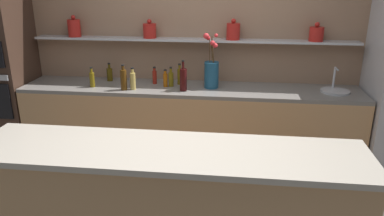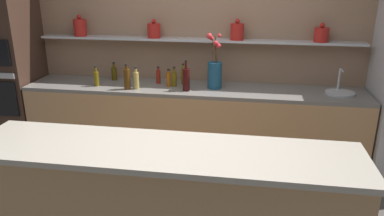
# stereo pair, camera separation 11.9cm
# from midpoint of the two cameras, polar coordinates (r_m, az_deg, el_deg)

# --- Properties ---
(back_wall_unit) EXTENTS (5.20, 0.28, 2.60)m
(back_wall_unit) POSITION_cam_midpoint_polar(r_m,az_deg,el_deg) (4.38, 2.70, 9.24)
(back_wall_unit) COLOR #937056
(back_wall_unit) RESTS_ON ground_plane
(back_counter_unit) EXTENTS (3.73, 0.62, 0.92)m
(back_counter_unit) POSITION_cam_midpoint_polar(r_m,az_deg,el_deg) (4.29, 0.92, -2.74)
(back_counter_unit) COLOR tan
(back_counter_unit) RESTS_ON ground_plane
(island_counter) EXTENTS (2.59, 0.61, 1.02)m
(island_counter) POSITION_cam_midpoint_polar(r_m,az_deg,el_deg) (2.70, -2.91, -15.98)
(island_counter) COLOR tan
(island_counter) RESTS_ON ground_plane
(oven_tower) EXTENTS (0.63, 0.64, 2.07)m
(oven_tower) POSITION_cam_midpoint_polar(r_m,az_deg,el_deg) (4.91, -25.49, 5.28)
(oven_tower) COLOR #3D281E
(oven_tower) RESTS_ON ground_plane
(flower_vase) EXTENTS (0.17, 0.18, 0.60)m
(flower_vase) POSITION_cam_midpoint_polar(r_m,az_deg,el_deg) (4.08, 4.30, 5.46)
(flower_vase) COLOR navy
(flower_vase) RESTS_ON back_counter_unit
(sink_fixture) EXTENTS (0.30, 0.30, 0.25)m
(sink_fixture) POSITION_cam_midpoint_polar(r_m,az_deg,el_deg) (4.22, 22.35, 2.35)
(sink_fixture) COLOR #B7B7BC
(sink_fixture) RESTS_ON back_counter_unit
(bottle_sauce_0) EXTENTS (0.05, 0.05, 0.19)m
(bottle_sauce_0) POSITION_cam_midpoint_polar(r_m,az_deg,el_deg) (4.29, -4.35, 4.87)
(bottle_sauce_0) COLOR maroon
(bottle_sauce_0) RESTS_ON back_counter_unit
(bottle_spirit_1) EXTENTS (0.06, 0.06, 0.24)m
(bottle_spirit_1) POSITION_cam_midpoint_polar(r_m,az_deg,el_deg) (4.09, -7.69, 4.28)
(bottle_spirit_1) COLOR tan
(bottle_spirit_1) RESTS_ON back_counter_unit
(bottle_oil_2) EXTENTS (0.07, 0.07, 0.21)m
(bottle_oil_2) POSITION_cam_midpoint_polar(r_m,az_deg,el_deg) (4.50, -11.02, 5.22)
(bottle_oil_2) COLOR #47380A
(bottle_oil_2) RESTS_ON back_counter_unit
(bottle_spirit_3) EXTENTS (0.07, 0.07, 0.28)m
(bottle_spirit_3) POSITION_cam_midpoint_polar(r_m,az_deg,el_deg) (4.08, -9.05, 4.43)
(bottle_spirit_3) COLOR #4C2D0C
(bottle_spirit_3) RESTS_ON back_counter_unit
(bottle_oil_4) EXTENTS (0.05, 0.05, 0.24)m
(bottle_oil_4) POSITION_cam_midpoint_polar(r_m,az_deg,el_deg) (4.23, -0.54, 4.92)
(bottle_oil_4) COLOR brown
(bottle_oil_4) RESTS_ON back_counter_unit
(bottle_oil_5) EXTENTS (0.05, 0.05, 0.22)m
(bottle_oil_5) POSITION_cam_midpoint_polar(r_m,az_deg,el_deg) (4.29, -13.61, 4.46)
(bottle_oil_5) COLOR brown
(bottle_oil_5) RESTS_ON back_counter_unit
(bottle_wine_6) EXTENTS (0.08, 0.08, 0.33)m
(bottle_wine_6) POSITION_cam_midpoint_polar(r_m,az_deg,el_deg) (3.98, -0.05, 4.42)
(bottle_wine_6) COLOR #380C0C
(bottle_wine_6) RESTS_ON back_counter_unit
(bottle_sauce_7) EXTENTS (0.05, 0.05, 0.19)m
(bottle_sauce_7) POSITION_cam_midpoint_polar(r_m,az_deg,el_deg) (4.15, -2.75, 4.43)
(bottle_sauce_7) COLOR #9E4C0A
(bottle_sauce_7) RESTS_ON back_counter_unit
(bottle_oil_8) EXTENTS (0.06, 0.06, 0.22)m
(bottle_oil_8) POSITION_cam_midpoint_polar(r_m,az_deg,el_deg) (4.16, -1.89, 4.51)
(bottle_oil_8) COLOR brown
(bottle_oil_8) RESTS_ON back_counter_unit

